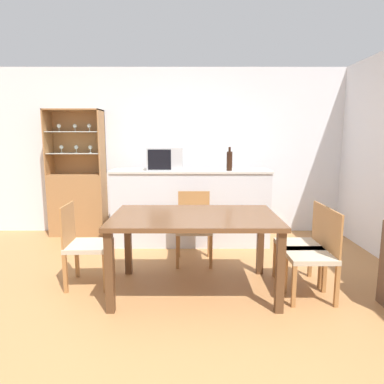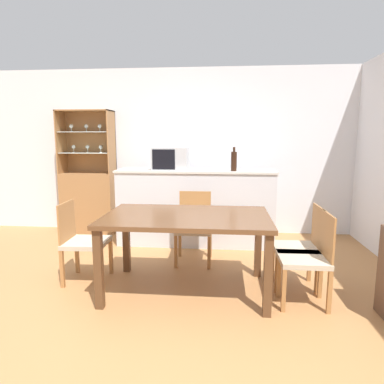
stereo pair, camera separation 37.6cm
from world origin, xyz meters
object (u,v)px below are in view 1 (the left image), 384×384
at_px(display_cabinet, 78,197).
at_px(microwave, 165,159).
at_px(dining_chair_side_right_far, 304,244).
at_px(dining_table, 194,224).
at_px(dining_chair_head_far, 194,227).
at_px(wine_bottle, 229,161).
at_px(dining_chair_side_left_far, 84,244).
at_px(dining_chair_side_right_near, 314,254).

height_order(display_cabinet, microwave, display_cabinet).
distance_m(dining_chair_side_right_far, microwave, 2.18).
distance_m(dining_table, dining_chair_side_right_far, 1.15).
relative_size(dining_table, microwave, 3.29).
distance_m(display_cabinet, dining_table, 2.69).
height_order(display_cabinet, dining_chair_head_far, display_cabinet).
distance_m(dining_chair_side_right_far, wine_bottle, 1.60).
relative_size(display_cabinet, dining_chair_side_left_far, 2.27).
height_order(dining_chair_side_right_near, microwave, microwave).
bearing_deg(microwave, dining_chair_head_far, -60.90).
xyz_separation_m(dining_chair_side_left_far, wine_bottle, (1.60, 1.25, 0.76)).
bearing_deg(dining_chair_side_right_far, wine_bottle, 25.92).
xyz_separation_m(dining_table, dining_chair_side_right_near, (1.12, -0.15, -0.25)).
height_order(dining_chair_side_left_far, wine_bottle, wine_bottle).
height_order(dining_chair_side_right_far, wine_bottle, wine_bottle).
relative_size(display_cabinet, dining_chair_side_right_near, 2.27).
bearing_deg(wine_bottle, display_cabinet, 164.92).
height_order(dining_chair_head_far, microwave, microwave).
height_order(dining_chair_side_right_near, wine_bottle, wine_bottle).
relative_size(dining_chair_side_left_far, dining_chair_side_right_near, 1.00).
height_order(dining_chair_side_right_far, dining_chair_head_far, same).
bearing_deg(dining_chair_side_left_far, dining_chair_side_right_far, 88.08).
distance_m(dining_table, dining_chair_side_right_near, 1.15).
xyz_separation_m(dining_table, microwave, (-0.39, 1.51, 0.53)).
relative_size(display_cabinet, dining_table, 1.21).
bearing_deg(microwave, wine_bottle, -7.80).
xyz_separation_m(display_cabinet, dining_chair_head_far, (1.79, -1.19, -0.17)).
relative_size(dining_chair_side_right_near, dining_chair_head_far, 1.00).
relative_size(dining_chair_side_right_far, microwave, 1.76).
bearing_deg(dining_chair_head_far, dining_chair_side_right_far, 148.76).
bearing_deg(wine_bottle, dining_chair_side_right_far, -62.93).
bearing_deg(dining_chair_side_left_far, microwave, 150.03).
relative_size(display_cabinet, dining_chair_side_right_far, 2.27).
xyz_separation_m(display_cabinet, dining_chair_side_left_far, (0.67, -1.86, -0.17)).
relative_size(display_cabinet, dining_chair_head_far, 2.27).
xyz_separation_m(display_cabinet, dining_chair_side_right_far, (2.90, -1.86, -0.17)).
relative_size(dining_chair_side_right_far, wine_bottle, 2.65).
distance_m(dining_chair_side_right_near, dining_chair_side_right_far, 0.29).
distance_m(dining_chair_side_left_far, microwave, 1.74).
bearing_deg(dining_chair_side_right_far, microwave, 46.63).
height_order(dining_chair_side_left_far, microwave, microwave).
relative_size(dining_table, dining_chair_head_far, 1.88).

